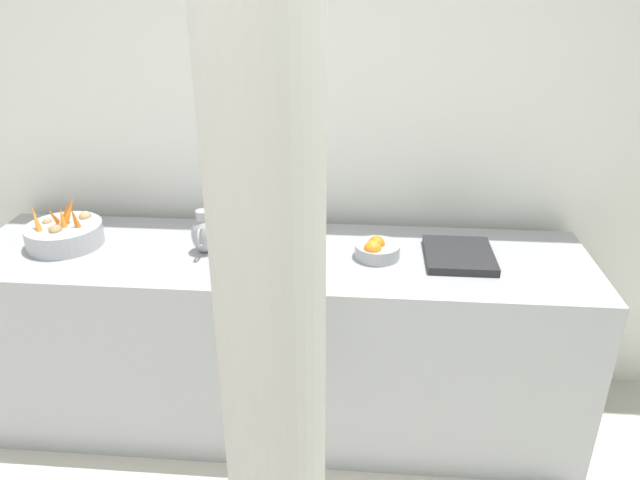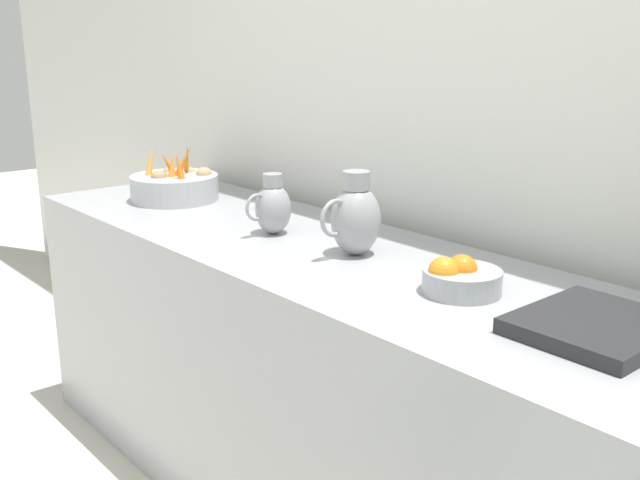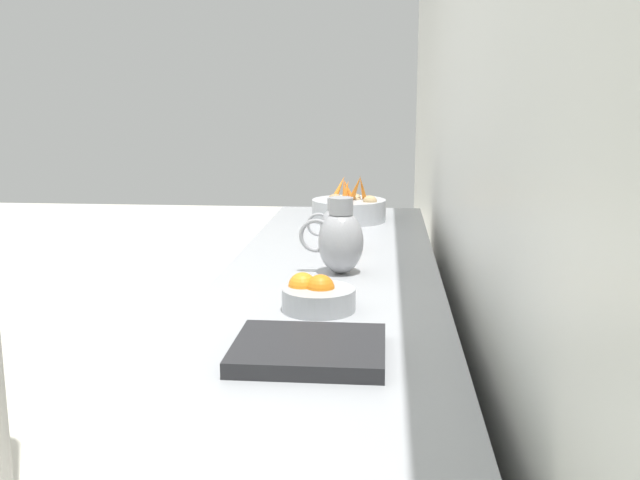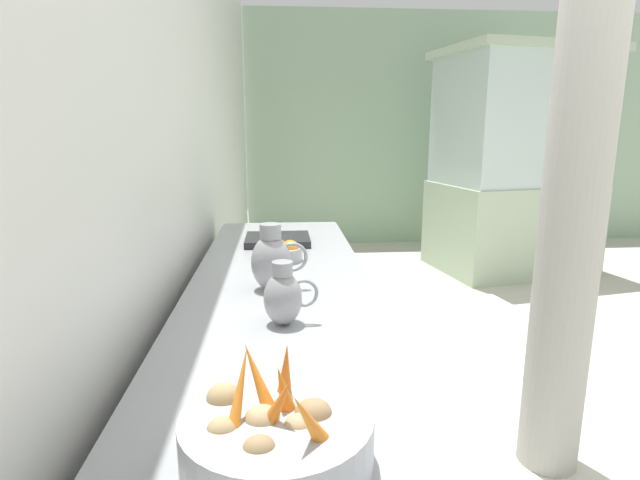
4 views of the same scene
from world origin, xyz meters
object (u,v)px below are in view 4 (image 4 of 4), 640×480
object	(u,v)px
metal_pitcher_short	(284,296)
support_column	(581,135)
metal_pitcher_tall	(272,260)
orange_bowl	(281,252)
vegetable_colander	(276,436)
glass_block_booth	(514,164)

from	to	relation	value
metal_pitcher_short	support_column	distance (m)	1.41
metal_pitcher_tall	support_column	bearing A→B (deg)	7.16
orange_bowl	metal_pitcher_tall	size ratio (longest dim) A/B	0.80
vegetable_colander	metal_pitcher_short	distance (m)	0.67
metal_pitcher_short	glass_block_booth	size ratio (longest dim) A/B	0.09
orange_bowl	metal_pitcher_tall	distance (m)	0.44
metal_pitcher_tall	support_column	world-z (taller)	support_column
metal_pitcher_tall	glass_block_booth	size ratio (longest dim) A/B	0.11
metal_pitcher_tall	support_column	size ratio (longest dim) A/B	0.08
metal_pitcher_short	metal_pitcher_tall	bearing A→B (deg)	96.56
metal_pitcher_tall	glass_block_booth	xyz separation A→B (m)	(2.55, 3.41, 0.11)
vegetable_colander	metal_pitcher_short	size ratio (longest dim) A/B	1.72
orange_bowl	glass_block_booth	distance (m)	3.91
vegetable_colander	orange_bowl	xyz separation A→B (m)	(0.02, 1.45, -0.02)
metal_pitcher_tall	metal_pitcher_short	xyz separation A→B (m)	(0.04, -0.35, -0.02)
vegetable_colander	support_column	size ratio (longest dim) A/B	0.12
metal_pitcher_tall	glass_block_booth	distance (m)	4.26
vegetable_colander	metal_pitcher_tall	world-z (taller)	metal_pitcher_tall
metal_pitcher_short	vegetable_colander	bearing A→B (deg)	-91.65
vegetable_colander	metal_pitcher_short	world-z (taller)	vegetable_colander
orange_bowl	support_column	xyz separation A→B (m)	(1.23, -0.27, 0.53)
metal_pitcher_tall	support_column	xyz separation A→B (m)	(1.26, 0.16, 0.46)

